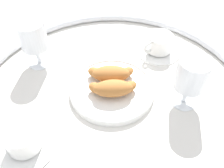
{
  "coord_description": "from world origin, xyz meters",
  "views": [
    {
      "loc": [
        -0.2,
        -0.36,
        0.51
      ],
      "look_at": [
        0.01,
        0.02,
        0.03
      ],
      "focal_mm": 40.04,
      "sensor_mm": 36.0,
      "label": 1
    }
  ],
  "objects_px": {
    "croissant_large": "(113,89)",
    "coffee_cup_near": "(159,45)",
    "pastry_plate": "(112,89)",
    "croissant_small": "(111,73)",
    "coffee_cup_far": "(23,140)",
    "juice_glass_right": "(33,38)",
    "juice_glass_left": "(191,76)"
  },
  "relations": [
    {
      "from": "croissant_large",
      "to": "juice_glass_right",
      "type": "relative_size",
      "value": 0.88
    },
    {
      "from": "juice_glass_left",
      "to": "juice_glass_right",
      "type": "xyz_separation_m",
      "value": [
        -0.28,
        0.32,
        -0.0
      ]
    },
    {
      "from": "coffee_cup_near",
      "to": "juice_glass_right",
      "type": "relative_size",
      "value": 0.97
    },
    {
      "from": "coffee_cup_near",
      "to": "juice_glass_right",
      "type": "bearing_deg",
      "value": 159.11
    },
    {
      "from": "pastry_plate",
      "to": "coffee_cup_far",
      "type": "distance_m",
      "value": 0.25
    },
    {
      "from": "croissant_large",
      "to": "coffee_cup_near",
      "type": "bearing_deg",
      "value": 24.41
    },
    {
      "from": "croissant_small",
      "to": "coffee_cup_near",
      "type": "bearing_deg",
      "value": 13.71
    },
    {
      "from": "croissant_large",
      "to": "juice_glass_left",
      "type": "xyz_separation_m",
      "value": [
        0.16,
        -0.1,
        0.06
      ]
    },
    {
      "from": "croissant_large",
      "to": "coffee_cup_far",
      "type": "relative_size",
      "value": 0.91
    },
    {
      "from": "coffee_cup_near",
      "to": "coffee_cup_far",
      "type": "bearing_deg",
      "value": -164.74
    },
    {
      "from": "coffee_cup_near",
      "to": "croissant_small",
      "type": "bearing_deg",
      "value": -166.29
    },
    {
      "from": "croissant_small",
      "to": "juice_glass_left",
      "type": "distance_m",
      "value": 0.21
    },
    {
      "from": "juice_glass_right",
      "to": "croissant_large",
      "type": "bearing_deg",
      "value": -61.42
    },
    {
      "from": "pastry_plate",
      "to": "juice_glass_left",
      "type": "relative_size",
      "value": 1.62
    },
    {
      "from": "coffee_cup_far",
      "to": "juice_glass_left",
      "type": "distance_m",
      "value": 0.41
    },
    {
      "from": "juice_glass_left",
      "to": "pastry_plate",
      "type": "bearing_deg",
      "value": 141.14
    },
    {
      "from": "croissant_large",
      "to": "coffee_cup_near",
      "type": "distance_m",
      "value": 0.24
    },
    {
      "from": "juice_glass_right",
      "to": "pastry_plate",
      "type": "bearing_deg",
      "value": -57.0
    },
    {
      "from": "pastry_plate",
      "to": "juice_glass_left",
      "type": "xyz_separation_m",
      "value": [
        0.15,
        -0.12,
        0.08
      ]
    },
    {
      "from": "coffee_cup_far",
      "to": "juice_glass_right",
      "type": "height_order",
      "value": "juice_glass_right"
    },
    {
      "from": "pastry_plate",
      "to": "juice_glass_right",
      "type": "bearing_deg",
      "value": 123.0
    },
    {
      "from": "croissant_large",
      "to": "coffee_cup_near",
      "type": "relative_size",
      "value": 0.91
    },
    {
      "from": "croissant_large",
      "to": "coffee_cup_far",
      "type": "xyz_separation_m",
      "value": [
        -0.24,
        -0.03,
        -0.01
      ]
    },
    {
      "from": "juice_glass_right",
      "to": "coffee_cup_near",
      "type": "bearing_deg",
      "value": -20.89
    },
    {
      "from": "croissant_small",
      "to": "coffee_cup_near",
      "type": "relative_size",
      "value": 0.9
    },
    {
      "from": "croissant_small",
      "to": "juice_glass_right",
      "type": "xyz_separation_m",
      "value": [
        -0.15,
        0.18,
        0.05
      ]
    },
    {
      "from": "croissant_small",
      "to": "juice_glass_right",
      "type": "distance_m",
      "value": 0.24
    },
    {
      "from": "juice_glass_left",
      "to": "croissant_large",
      "type": "bearing_deg",
      "value": 148.45
    },
    {
      "from": "pastry_plate",
      "to": "croissant_large",
      "type": "xyz_separation_m",
      "value": [
        -0.01,
        -0.02,
        0.03
      ]
    },
    {
      "from": "pastry_plate",
      "to": "croissant_small",
      "type": "height_order",
      "value": "croissant_small"
    },
    {
      "from": "pastry_plate",
      "to": "juice_glass_left",
      "type": "height_order",
      "value": "juice_glass_left"
    },
    {
      "from": "croissant_large",
      "to": "coffee_cup_near",
      "type": "xyz_separation_m",
      "value": [
        0.22,
        0.1,
        -0.01
      ]
    }
  ]
}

